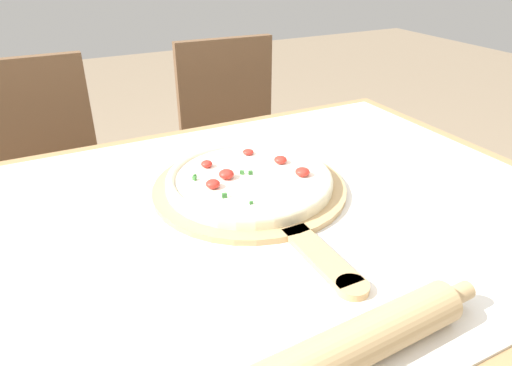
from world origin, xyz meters
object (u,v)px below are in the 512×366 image
object	(u,v)px
chair_left	(45,178)
chair_right	(235,142)
pizza_peel	(253,191)
pizza	(249,179)
rolling_pin	(356,344)

from	to	relation	value
chair_left	chair_right	size ratio (longest dim) A/B	1.00
pizza_peel	chair_left	distance (m)	0.91
pizza	pizza_peel	bearing A→B (deg)	-90.23
pizza_peel	rolling_pin	size ratio (longest dim) A/B	1.42
pizza_peel	chair_right	distance (m)	0.88
chair_left	rolling_pin	bearing A→B (deg)	-75.71
chair_right	pizza_peel	bearing A→B (deg)	-108.83
rolling_pin	chair_right	xyz separation A→B (m)	(0.39, 1.22, -0.27)
pizza	chair_left	size ratio (longest dim) A/B	0.37
pizza_peel	chair_right	xyz separation A→B (m)	(0.31, 0.79, -0.25)
rolling_pin	chair_right	bearing A→B (deg)	72.27
pizza_peel	rolling_pin	distance (m)	0.43
pizza	chair_right	world-z (taller)	chair_right
pizza	rolling_pin	bearing A→B (deg)	-99.76
chair_left	chair_right	distance (m)	0.69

